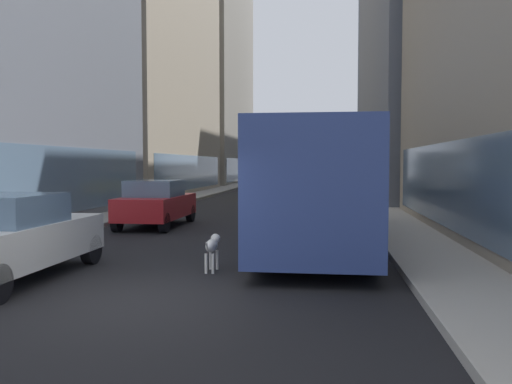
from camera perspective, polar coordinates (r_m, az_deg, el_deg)
ground_plane at (r=43.01m, az=3.46°, el=0.15°), size 120.00×120.00×0.00m
sidewalk_left at (r=43.78m, az=-4.00°, el=0.30°), size 2.40×110.00×0.15m
sidewalk_right at (r=42.99m, az=11.06°, el=0.20°), size 2.40×110.00×0.15m
building_left_far at (r=62.06m, az=-6.99°, el=17.43°), size 11.19×19.92×35.24m
building_right_mid at (r=38.15m, az=21.70°, el=17.04°), size 11.93×21.56×23.08m
building_right_far at (r=62.16m, az=16.04°, el=13.94°), size 9.08×22.55×28.11m
transit_bus at (r=14.65m, az=6.67°, el=1.49°), size 2.78×11.53×3.05m
car_grey_wagon at (r=42.31m, az=1.77°, el=1.22°), size 1.72×4.20×1.62m
car_white_van at (r=10.79m, az=-25.23°, el=-4.43°), size 1.76×4.18×1.62m
car_red_coupe at (r=18.49m, az=-10.85°, el=-1.20°), size 1.78×4.12×1.62m
car_yellow_taxi at (r=33.48m, az=0.25°, el=0.74°), size 1.78×4.66×1.62m
box_truck at (r=41.62m, az=4.99°, el=2.34°), size 2.30×7.50×3.05m
dalmatian_dog at (r=10.69m, az=-4.80°, el=-5.89°), size 0.22×0.96×0.72m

